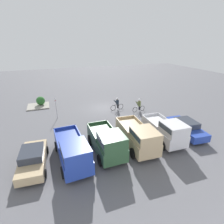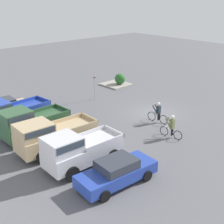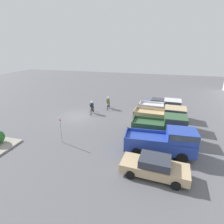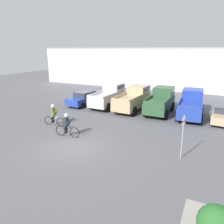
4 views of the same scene
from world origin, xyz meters
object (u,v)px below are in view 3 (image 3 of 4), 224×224
pickup_truck_2 (163,126)px  cyclist_0 (92,107)px  pickup_truck_1 (163,116)px  fire_lane_sign (61,127)px  pickup_truck_3 (165,141)px  pickup_truck_0 (163,108)px  cyclist_1 (108,102)px  sedan_0 (159,104)px  sedan_1 (154,167)px

pickup_truck_2 → cyclist_0: (-4.40, -9.01, -0.36)m
pickup_truck_1 → cyclist_0: (-1.63, -9.01, -0.33)m
fire_lane_sign → pickup_truck_3: bearing=93.9°
pickup_truck_0 → pickup_truck_1: (2.81, 0.05, -0.01)m
cyclist_1 → sedan_0: bearing=102.4°
pickup_truck_2 → cyclist_1: 10.18m
pickup_truck_0 → pickup_truck_1: pickup_truck_0 is taller
pickup_truck_2 → fire_lane_sign: bearing=-69.1°
cyclist_0 → cyclist_1: size_ratio=1.03×
cyclist_0 → fire_lane_sign: size_ratio=0.74×
sedan_0 → pickup_truck_3: 11.21m
pickup_truck_2 → sedan_1: (5.61, -0.46, -0.51)m
sedan_1 → pickup_truck_1: bearing=176.9°
pickup_truck_3 → sedan_1: bearing=-13.4°
fire_lane_sign → pickup_truck_0: bearing=135.5°
fire_lane_sign → cyclist_0: bearing=-178.9°
pickup_truck_2 → cyclist_1: pickup_truck_2 is taller
fire_lane_sign → pickup_truck_2: bearing=110.9°
sedan_0 → cyclist_0: size_ratio=2.51×
cyclist_0 → pickup_truck_2: bearing=64.0°
sedan_0 → fire_lane_sign: (11.78, -8.30, 0.79)m
sedan_0 → pickup_truck_3: size_ratio=0.85×
pickup_truck_0 → cyclist_0: pickup_truck_0 is taller
cyclist_1 → cyclist_0: bearing=-31.2°
sedan_1 → cyclist_0: (-10.00, -8.55, 0.16)m
pickup_truck_3 → sedan_1: size_ratio=1.22×
pickup_truck_0 → cyclist_0: bearing=-82.5°
pickup_truck_2 → cyclist_0: size_ratio=2.61×
sedan_1 → fire_lane_sign: size_ratio=1.80×
pickup_truck_1 → cyclist_0: bearing=-100.2°
pickup_truck_0 → fire_lane_sign: bearing=-44.5°
pickup_truck_0 → cyclist_1: bearing=-99.8°
sedan_0 → pickup_truck_2: pickup_truck_2 is taller
pickup_truck_0 → pickup_truck_2: bearing=0.5°
pickup_truck_1 → fire_lane_sign: fire_lane_sign is taller
sedan_1 → cyclist_1: size_ratio=2.49×
pickup_truck_1 → pickup_truck_2: pickup_truck_2 is taller
pickup_truck_0 → fire_lane_sign: (8.97, -8.81, 0.33)m
cyclist_0 → cyclist_1: 2.89m
sedan_0 → cyclist_0: 9.34m
pickup_truck_1 → sedan_1: bearing=-3.1°
pickup_truck_1 → pickup_truck_3: 5.55m
sedan_0 → sedan_1: size_ratio=1.04×
pickup_truck_3 → pickup_truck_2: bearing=-175.4°
pickup_truck_2 → pickup_truck_3: pickup_truck_2 is taller
sedan_0 → cyclist_1: size_ratio=2.59×
sedan_0 → fire_lane_sign: fire_lane_sign is taller
sedan_0 → pickup_truck_0: size_ratio=0.96×
pickup_truck_0 → cyclist_1: (-1.29, -7.46, -0.29)m
pickup_truck_3 → sedan_1: pickup_truck_3 is taller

